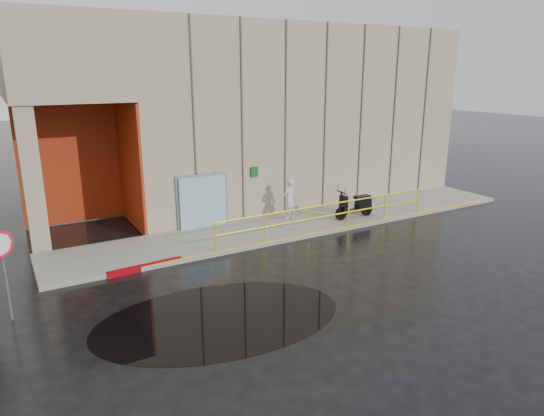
% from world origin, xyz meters
% --- Properties ---
extents(ground, '(120.00, 120.00, 0.00)m').
position_xyz_m(ground, '(0.00, 0.00, 0.00)').
color(ground, black).
rests_on(ground, ground).
extents(sidewalk, '(20.00, 3.00, 0.15)m').
position_xyz_m(sidewalk, '(4.00, 4.50, 0.07)').
color(sidewalk, gray).
rests_on(sidewalk, ground).
extents(building, '(20.00, 10.17, 8.00)m').
position_xyz_m(building, '(5.10, 10.98, 4.21)').
color(building, gray).
rests_on(building, ground).
extents(guardrail, '(9.56, 0.06, 1.03)m').
position_xyz_m(guardrail, '(4.25, 3.15, 0.68)').
color(guardrail, yellow).
rests_on(guardrail, sidewalk).
extents(person, '(0.73, 0.60, 1.71)m').
position_xyz_m(person, '(3.62, 5.03, 1.01)').
color(person, silver).
rests_on(person, sidewalk).
extents(scooter, '(1.89, 0.63, 1.45)m').
position_xyz_m(scooter, '(6.11, 3.87, 0.98)').
color(scooter, black).
rests_on(scooter, sidewalk).
extents(stop_sign, '(0.63, 0.41, 2.38)m').
position_xyz_m(stop_sign, '(-6.74, 1.60, 1.75)').
color(stop_sign, slate).
rests_on(stop_sign, ground).
extents(red_curb, '(2.41, 0.33, 0.18)m').
position_xyz_m(red_curb, '(-2.93, 3.10, 0.09)').
color(red_curb, '#97010A').
rests_on(red_curb, ground).
extents(puddle, '(6.85, 4.79, 0.01)m').
position_xyz_m(puddle, '(-2.18, -0.93, 0.00)').
color(puddle, black).
rests_on(puddle, ground).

